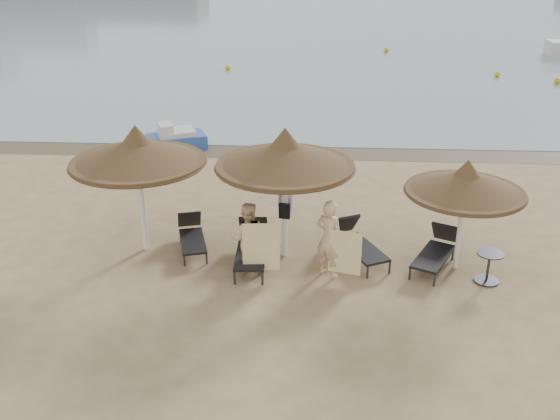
% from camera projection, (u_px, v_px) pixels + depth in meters
% --- Properties ---
extents(ground, '(160.00, 160.00, 0.00)m').
position_uv_depth(ground, '(270.00, 283.00, 14.33)').
color(ground, tan).
rests_on(ground, ground).
extents(wet_sand_strip, '(200.00, 1.60, 0.01)m').
position_uv_depth(wet_sand_strip, '(289.00, 152.00, 22.91)').
color(wet_sand_strip, brown).
rests_on(wet_sand_strip, ground).
extents(palapa_left, '(3.29, 3.29, 3.26)m').
position_uv_depth(palapa_left, '(137.00, 152.00, 14.82)').
color(palapa_left, white).
rests_on(palapa_left, ground).
extents(palapa_center, '(3.32, 3.32, 3.30)m').
position_uv_depth(palapa_center, '(285.00, 156.00, 14.50)').
color(palapa_center, white).
rests_on(palapa_center, ground).
extents(palapa_right, '(2.76, 2.76, 2.74)m').
position_uv_depth(palapa_right, '(466.00, 183.00, 14.11)').
color(palapa_right, white).
rests_on(palapa_right, ground).
extents(lounger_far_left, '(1.04, 1.86, 0.79)m').
position_uv_depth(lounger_far_left, '(192.00, 235.00, 15.81)').
color(lounger_far_left, '#2C2D34').
rests_on(lounger_far_left, ground).
extents(lounger_near_left, '(0.77, 2.14, 0.95)m').
position_uv_depth(lounger_near_left, '(252.00, 245.00, 15.13)').
color(lounger_near_left, '#2C2D34').
rests_on(lounger_near_left, ground).
extents(lounger_near_right, '(1.44, 2.06, 0.89)m').
position_uv_depth(lounger_near_right, '(357.00, 242.00, 15.36)').
color(lounger_near_right, '#2C2D34').
rests_on(lounger_near_right, ground).
extents(lounger_far_right, '(1.45, 2.01, 0.87)m').
position_uv_depth(lounger_far_right, '(437.00, 249.00, 15.00)').
color(lounger_far_right, '#2C2D34').
rests_on(lounger_far_right, ground).
extents(side_table, '(0.61, 0.61, 0.74)m').
position_uv_depth(side_table, '(488.00, 268.00, 14.25)').
color(side_table, '#2C2D34').
rests_on(side_table, ground).
extents(person_left, '(0.99, 0.69, 2.04)m').
position_uv_depth(person_left, '(247.00, 232.00, 14.42)').
color(person_left, '#DFB88D').
rests_on(person_left, ground).
extents(person_right, '(1.22, 1.12, 2.22)m').
position_uv_depth(person_right, '(330.00, 233.00, 14.20)').
color(person_right, '#DFB88D').
rests_on(person_right, ground).
extents(towel_left, '(0.85, 0.09, 1.19)m').
position_uv_depth(towel_left, '(261.00, 247.00, 14.16)').
color(towel_left, yellow).
rests_on(towel_left, ground).
extents(towel_right, '(0.74, 0.23, 1.07)m').
position_uv_depth(towel_right, '(345.00, 253.00, 14.11)').
color(towel_right, yellow).
rests_on(towel_right, ground).
extents(bag_patterned, '(0.34, 0.20, 0.41)m').
position_uv_depth(bag_patterned, '(285.00, 202.00, 15.17)').
color(bag_patterned, silver).
rests_on(bag_patterned, ground).
extents(bag_dark, '(0.28, 0.14, 0.38)m').
position_uv_depth(bag_dark, '(285.00, 211.00, 14.89)').
color(bag_dark, black).
rests_on(bag_dark, ground).
extents(pedal_boat, '(2.40, 1.95, 0.97)m').
position_uv_depth(pedal_boat, '(176.00, 139.00, 23.20)').
color(pedal_boat, '#2A55A6').
rests_on(pedal_boat, ground).
extents(buoy_left, '(0.33, 0.33, 0.33)m').
position_uv_depth(buoy_left, '(228.00, 68.00, 36.55)').
color(buoy_left, gold).
rests_on(buoy_left, ground).
extents(buoy_mid, '(0.33, 0.33, 0.33)m').
position_uv_depth(buoy_mid, '(386.00, 50.00, 42.10)').
color(buoy_mid, gold).
rests_on(buoy_mid, ground).
extents(buoy_right, '(0.37, 0.37, 0.37)m').
position_uv_depth(buoy_right, '(558.00, 81.00, 33.22)').
color(buoy_right, gold).
rests_on(buoy_right, ground).
extents(buoy_extra, '(0.32, 0.32, 0.32)m').
position_uv_depth(buoy_extra, '(497.00, 74.00, 34.84)').
color(buoy_extra, gold).
rests_on(buoy_extra, ground).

